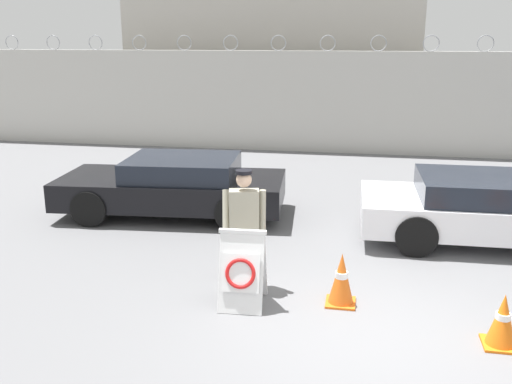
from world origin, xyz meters
name	(u,v)px	position (x,y,z in m)	size (l,w,h in m)	color
ground_plane	(379,335)	(0.00, 0.00, 0.00)	(90.00, 90.00, 0.00)	slate
perimeter_wall	(375,103)	(0.00, 11.15, 1.52)	(36.00, 0.30, 3.47)	beige
building_block	(281,55)	(-3.56, 15.99, 2.76)	(9.91, 6.83, 5.53)	#B2ADA3
barricade_sign	(242,269)	(-1.76, 0.48, 0.51)	(0.62, 0.70, 1.04)	white
security_guard	(244,223)	(-1.86, 1.11, 0.93)	(0.65, 0.36, 1.68)	#514C42
traffic_cone_mid	(341,279)	(-0.49, 0.76, 0.35)	(0.39, 0.39, 0.71)	orange
traffic_cone_far	(503,321)	(1.36, 0.03, 0.32)	(0.39, 0.39, 0.64)	orange
parked_car_front_coupe	(175,185)	(-3.91, 4.13, 0.60)	(4.50, 2.25, 1.15)	black
parked_car_rear_sedan	(495,209)	(1.96, 3.64, 0.60)	(4.61, 2.07, 1.15)	black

